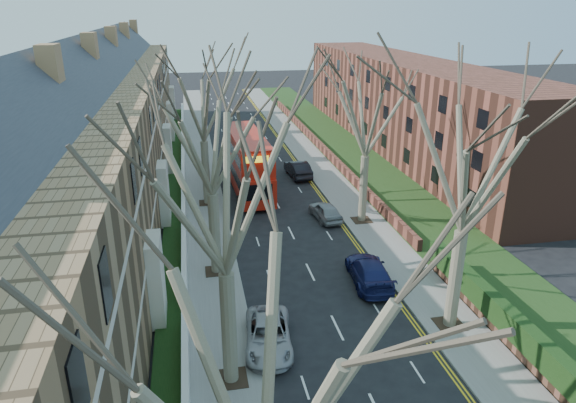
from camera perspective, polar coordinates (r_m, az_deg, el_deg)
pavement_left at (r=53.67m, az=-9.78°, el=3.92°), size 3.00×102.00×0.12m
pavement_right at (r=55.16m, az=2.80°, el=4.67°), size 3.00×102.00×0.12m
terrace_left at (r=45.06m, az=-19.69°, el=6.96°), size 9.70×78.00×13.60m
flats_right at (r=61.36m, az=12.61°, el=10.59°), size 13.97×54.00×10.00m
wall_hedge_right at (r=24.94m, az=28.65°, el=-17.19°), size 0.70×24.00×1.80m
front_wall_left at (r=45.89m, az=-11.55°, el=1.60°), size 0.30×78.00×1.00m
grass_verge_right at (r=56.34m, az=7.27°, el=4.97°), size 6.00×102.00×0.06m
tree_left_near at (r=10.71m, az=-3.26°, el=-16.82°), size 9.80×9.80×13.73m
tree_left_mid at (r=19.36m, az=-7.41°, el=2.95°), size 10.50×10.50×14.71m
tree_left_far at (r=29.10m, az=-8.80°, el=8.31°), size 10.15×10.15×14.22m
tree_left_dist at (r=40.85m, az=-9.66°, el=12.31°), size 10.50×10.50×14.71m
tree_right_mid at (r=24.62m, az=19.84°, el=5.77°), size 10.50×10.50×14.71m
tree_right_far at (r=37.11m, az=8.90°, el=11.01°), size 10.15×10.15×14.22m
double_decker_bus at (r=45.44m, az=-4.50°, el=4.21°), size 3.35×12.09×4.98m
car_left_far at (r=25.51m, az=-2.18°, el=-14.60°), size 2.74×4.96×1.31m
car_right_near at (r=31.03m, az=9.02°, el=-7.68°), size 2.57×5.35×1.50m
car_right_mid at (r=39.62m, az=4.17°, el=-1.06°), size 2.06×4.16×1.36m
car_right_far at (r=49.48m, az=1.11°, el=3.64°), size 2.00×4.84×1.56m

